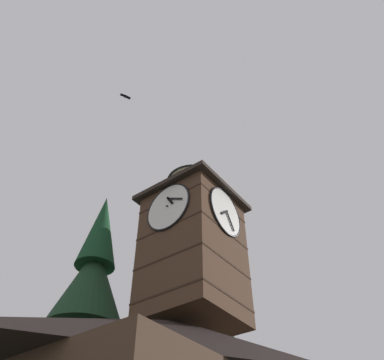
{
  "coord_description": "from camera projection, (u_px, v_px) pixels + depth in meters",
  "views": [
    {
      "loc": [
        14.9,
        9.98,
        1.24
      ],
      "look_at": [
        1.07,
        -0.42,
        16.79
      ],
      "focal_mm": 38.3,
      "sensor_mm": 36.0,
      "label": 1
    }
  ],
  "objects": [
    {
      "name": "clock_tower",
      "position": [
        193.0,
        243.0,
        21.18
      ],
      "size": [
        4.8,
        4.8,
        9.94
      ],
      "color": "#4C3323",
      "rests_on": "building_main"
    },
    {
      "name": "flying_bird_high",
      "position": [
        125.0,
        96.0,
        22.84
      ],
      "size": [
        0.61,
        0.38,
        0.12
      ],
      "color": "black"
    },
    {
      "name": "flying_bird_low",
      "position": [
        160.0,
        188.0,
        27.54
      ],
      "size": [
        0.62,
        0.36,
        0.16
      ],
      "color": "black"
    }
  ]
}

